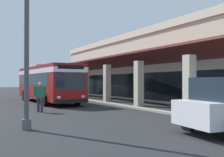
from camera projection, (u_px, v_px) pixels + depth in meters
The scene contains 7 objects.
ground at pixel (110, 97), 30.21m from camera, with size 120.00×120.00×0.00m, color #262628.
curb_strip at pixel (84, 99), 25.63m from camera, with size 36.75×0.50×0.12m, color #9E998E.
plaza_building at pixel (161, 68), 30.27m from camera, with size 30.93×14.45×6.68m.
transit_bus at pixel (47, 81), 22.99m from camera, with size 11.30×3.10×3.34m.
pedestrian at pixel (40, 95), 15.51m from camera, with size 0.46×0.68×1.77m.
potted_palm at pixel (68, 90), 34.63m from camera, with size 1.78×1.63×2.72m.
lot_light_pole at pixel (27, 27), 9.95m from camera, with size 0.60×0.60×7.26m.
Camera 1 is at (26.66, -6.25, 1.84)m, focal length 42.13 mm.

